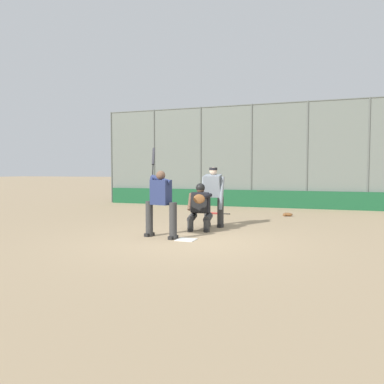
{
  "coord_description": "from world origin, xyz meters",
  "views": [
    {
      "loc": [
        -2.92,
        8.03,
        1.59
      ],
      "look_at": [
        0.2,
        -1.0,
        1.05
      ],
      "focal_mm": 35.0,
      "sensor_mm": 36.0,
      "label": 1
    }
  ],
  "objects": [
    {
      "name": "spare_bat_near_backstop",
      "position": [
        0.73,
        -5.19,
        0.03
      ],
      "size": [
        0.88,
        0.13,
        0.07
      ],
      "rotation": [
        0.0,
        0.0,
        6.19
      ],
      "color": "black",
      "rests_on": "ground_plane"
    },
    {
      "name": "batter_at_plate",
      "position": [
        0.68,
        -0.1,
        0.87
      ],
      "size": [
        0.9,
        0.81,
        2.18
      ],
      "rotation": [
        0.0,
        0.0,
        -0.24
      ],
      "color": "#333333",
      "rests_on": "ground_plane"
    },
    {
      "name": "umpire_home",
      "position": [
        -0.05,
        -2.13,
        0.91
      ],
      "size": [
        0.69,
        0.44,
        1.69
      ],
      "rotation": [
        0.0,
        0.0,
        -0.07
      ],
      "color": "#333333",
      "rests_on": "ground_plane"
    },
    {
      "name": "padding_wall",
      "position": [
        0.0,
        -8.38,
        0.37
      ],
      "size": [
        13.84,
        0.18,
        0.74
      ],
      "primitive_type": "cube",
      "color": "#19512D",
      "rests_on": "ground_plane"
    },
    {
      "name": "backstop_fence",
      "position": [
        0.0,
        -8.48,
        2.35
      ],
      "size": [
        14.2,
        0.08,
        4.52
      ],
      "color": "#515651",
      "rests_on": "ground_plane"
    },
    {
      "name": "spare_bat_by_padding",
      "position": [
        2.41,
        -7.73,
        0.03
      ],
      "size": [
        0.82,
        0.26,
        0.07
      ],
      "rotation": [
        0.0,
        0.0,
        0.25
      ],
      "color": "black",
      "rests_on": "ground_plane"
    },
    {
      "name": "home_plate_marker",
      "position": [
        0.0,
        0.0,
        0.01
      ],
      "size": [
        0.43,
        0.43,
        0.01
      ],
      "primitive_type": "cube",
      "color": "white",
      "rests_on": "ground_plane"
    },
    {
      "name": "fielding_glove_on_dirt",
      "position": [
        -1.82,
        -5.41,
        0.06
      ],
      "size": [
        0.34,
        0.26,
        0.12
      ],
      "color": "brown",
      "rests_on": "ground_plane"
    },
    {
      "name": "ground_plane",
      "position": [
        0.0,
        0.0,
        0.0
      ],
      "size": [
        160.0,
        160.0,
        0.0
      ],
      "primitive_type": "plane",
      "color": "tan"
    },
    {
      "name": "bleachers_beyond",
      "position": [
        1.74,
        -10.98,
        0.48
      ],
      "size": [
        9.88,
        2.5,
        1.48
      ],
      "color": "slate",
      "rests_on": "ground_plane"
    },
    {
      "name": "catcher_behind_plate",
      "position": [
        0.12,
        -1.4,
        0.65
      ],
      "size": [
        0.69,
        0.8,
        1.26
      ],
      "rotation": [
        0.0,
        0.0,
        0.12
      ],
      "color": "#333333",
      "rests_on": "ground_plane"
    }
  ]
}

